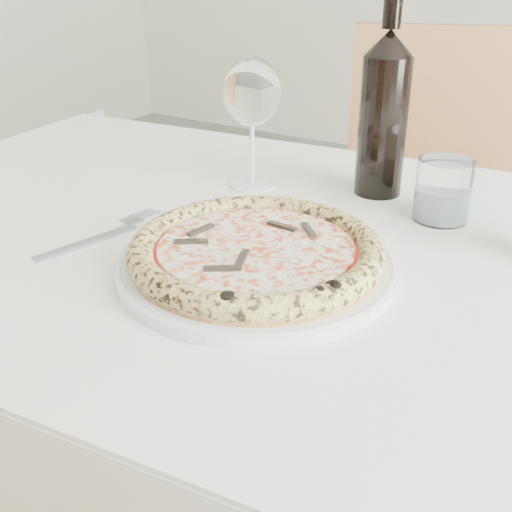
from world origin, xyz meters
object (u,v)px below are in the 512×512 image
at_px(wine_bottle, 384,112).
at_px(chair_far, 437,204).
at_px(plate, 256,265).
at_px(pizza, 256,251).
at_px(dining_table, 295,303).
at_px(wine_glass, 252,95).
at_px(tumbler, 442,194).

bearing_deg(wine_bottle, chair_far, 95.90).
distance_m(chair_far, plate, 0.93).
bearing_deg(pizza, dining_table, 90.00).
height_order(plate, wine_glass, wine_glass).
bearing_deg(pizza, chair_far, 92.57).
height_order(pizza, wine_glass, wine_glass).
bearing_deg(dining_table, wine_glass, 137.42).
relative_size(plate, wine_bottle, 1.12).
xyz_separation_m(chair_far, wine_bottle, (0.06, -0.57, 0.35)).
bearing_deg(wine_glass, plate, -57.02).
xyz_separation_m(chair_far, plate, (0.04, -0.89, 0.23)).
relative_size(pizza, wine_bottle, 1.02).
relative_size(dining_table, chair_far, 1.58).
height_order(dining_table, wine_bottle, wine_bottle).
xyz_separation_m(dining_table, plate, (0.00, -0.10, 0.10)).
bearing_deg(plate, tumbler, 63.67).
bearing_deg(wine_bottle, pizza, -93.41).
bearing_deg(pizza, plate, 60.00).
height_order(dining_table, tumbler, tumbler).
relative_size(dining_table, wine_bottle, 5.06).
height_order(plate, pizza, pizza).
bearing_deg(plate, pizza, -120.00).
bearing_deg(pizza, tumbler, 63.67).
relative_size(chair_far, pizza, 3.16).
xyz_separation_m(chair_far, wine_glass, (-0.12, -0.65, 0.36)).
bearing_deg(dining_table, tumbler, 51.75).
height_order(plate, tumbler, tumbler).
distance_m(pizza, wine_bottle, 0.34).
bearing_deg(wine_glass, tumbler, 4.09).
bearing_deg(wine_bottle, dining_table, -94.94).
distance_m(dining_table, chair_far, 0.81).
relative_size(wine_glass, tumbler, 2.33).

